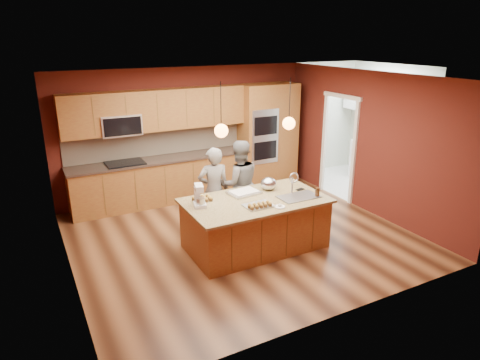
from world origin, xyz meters
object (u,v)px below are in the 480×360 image
island (256,223)px  mixing_bowl (269,184)px  person_left (214,190)px  stand_mixer (199,197)px  person_right (239,184)px

island → mixing_bowl: (0.40, 0.30, 0.51)m
island → mixing_bowl: bearing=36.6°
island → person_left: person_left is taller
person_left → mixing_bowl: bearing=151.3°
mixing_bowl → person_left: bearing=141.7°
stand_mixer → mixing_bowl: size_ratio=1.29×
mixing_bowl → island: bearing=-143.4°
person_left → mixing_bowl: 0.97m
person_left → person_right: 0.50m
island → person_left: (-0.34, 0.89, 0.33)m
person_left → stand_mixer: 0.95m
mixing_bowl → person_right: bearing=113.2°
person_right → mixing_bowl: person_right is taller
person_right → stand_mixer: (-1.06, -0.72, 0.19)m
person_left → stand_mixer: size_ratio=4.44×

